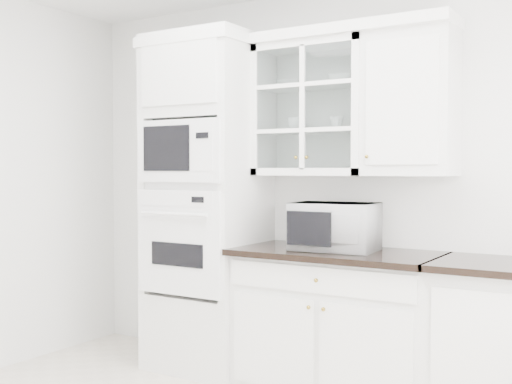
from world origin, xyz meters
The scene contains 12 objects.
room_shell centered at (0.00, 0.43, 1.78)m, with size 4.00×3.50×2.70m.
oven_column centered at (-0.75, 1.42, 1.20)m, with size 0.76×0.68×2.40m.
base_cabinet_run centered at (0.28, 1.45, 0.46)m, with size 1.32×0.67×0.92m.
extra_base_cabinet centered at (1.28, 1.45, 0.46)m, with size 0.72×0.67×0.92m.
upper_cabinet_glass centered at (0.03, 1.58, 1.85)m, with size 0.80×0.33×0.90m.
upper_cabinet_solid centered at (0.71, 1.58, 1.85)m, with size 0.55×0.33×0.90m, color white.
crown_molding centered at (-0.07, 1.56, 2.33)m, with size 2.14×0.38×0.07m, color white.
countertop_microwave centered at (0.26, 1.44, 1.07)m, with size 0.53×0.44×0.31m, color white.
bowl_a centered at (-0.15, 1.59, 2.03)m, with size 0.19×0.19×0.05m, color white.
bowl_b centered at (0.24, 1.58, 2.04)m, with size 0.18×0.18×0.06m, color white.
cup_a centered at (-0.11, 1.60, 1.76)m, with size 0.11×0.11×0.09m, color white.
cup_b centered at (0.20, 1.59, 1.75)m, with size 0.09×0.09×0.08m, color white.
Camera 1 is at (2.01, -2.33, 1.44)m, focal length 45.00 mm.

